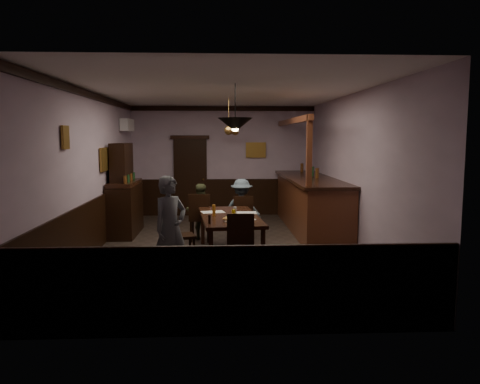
{
  "coord_description": "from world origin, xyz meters",
  "views": [
    {
      "loc": [
        -0.13,
        -8.88,
        2.16
      ],
      "look_at": [
        0.26,
        -0.35,
        1.15
      ],
      "focal_mm": 35.0,
      "sensor_mm": 36.0,
      "label": 1
    }
  ],
  "objects": [
    {
      "name": "person_seated_left",
      "position": [
        -0.53,
        0.95,
        0.59
      ],
      "size": [
        0.62,
        0.51,
        1.18
      ],
      "primitive_type": "imported",
      "rotation": [
        0.0,
        0.0,
        3.26
      ],
      "color": "#495030",
      "rests_on": "ground"
    },
    {
      "name": "newspaper_right",
      "position": [
        0.36,
        -0.3,
        0.75
      ],
      "size": [
        0.42,
        0.3,
        0.01
      ],
      "primitive_type": "cube",
      "rotation": [
        0.0,
        0.0,
        -0.01
      ],
      "color": "silver",
      "rests_on": "dining_table"
    },
    {
      "name": "person_standing",
      "position": [
        -0.86,
        -1.9,
        0.79
      ],
      "size": [
        0.68,
        0.67,
        1.58
      ],
      "primitive_type": "imported",
      "rotation": [
        0.0,
        0.0,
        0.76
      ],
      "color": "slate",
      "rests_on": "ground"
    },
    {
      "name": "chair_side",
      "position": [
        -0.84,
        -0.85,
        0.52
      ],
      "size": [
        0.5,
        0.5,
        0.94
      ],
      "rotation": [
        0.0,
        0.0,
        1.84
      ],
      "color": "black",
      "rests_on": "ground"
    },
    {
      "name": "picture_left_small",
      "position": [
        -2.46,
        -1.6,
        2.15
      ],
      "size": [
        0.04,
        0.28,
        0.36
      ],
      "color": "olive",
      "rests_on": "ground"
    },
    {
      "name": "newspaper_left",
      "position": [
        -0.24,
        -0.19,
        0.75
      ],
      "size": [
        0.48,
        0.39,
        0.01
      ],
      "primitive_type": "cube",
      "rotation": [
        0.0,
        0.0,
        0.24
      ],
      "color": "silver",
      "rests_on": "dining_table"
    },
    {
      "name": "ac_unit",
      "position": [
        -2.38,
        2.9,
        2.45
      ],
      "size": [
        0.2,
        0.85,
        0.3
      ],
      "color": "white",
      "rests_on": "ground"
    },
    {
      "name": "chair_far_right",
      "position": [
        0.38,
        0.76,
        0.52
      ],
      "size": [
        0.41,
        0.41,
        0.95
      ],
      "rotation": [
        0.0,
        0.0,
        3.13
      ],
      "color": "black",
      "rests_on": "ground"
    },
    {
      "name": "napkin",
      "position": [
        0.06,
        -0.78,
        0.75
      ],
      "size": [
        0.16,
        0.16,
        0.0
      ],
      "primitive_type": "cube",
      "rotation": [
        0.0,
        0.0,
        0.1
      ],
      "color": "#DBD750",
      "rests_on": "dining_table"
    },
    {
      "name": "pendant_brass_mid",
      "position": [
        0.1,
        1.46,
        2.3
      ],
      "size": [
        0.2,
        0.2,
        0.81
      ],
      "color": "#BF8C3F",
      "rests_on": "ground"
    },
    {
      "name": "picture_back",
      "position": [
        0.9,
        3.96,
        1.8
      ],
      "size": [
        0.55,
        0.04,
        0.42
      ],
      "color": "olive",
      "rests_on": "ground"
    },
    {
      "name": "sideboard",
      "position": [
        -2.21,
        1.47,
        0.81
      ],
      "size": [
        0.55,
        1.53,
        2.02
      ],
      "color": "black",
      "rests_on": "ground"
    },
    {
      "name": "room",
      "position": [
        0.0,
        0.0,
        1.5
      ],
      "size": [
        5.01,
        8.01,
        3.01
      ],
      "color": "#2D2621",
      "rests_on": "ground"
    },
    {
      "name": "soda_can",
      "position": [
        0.13,
        -0.64,
        0.81
      ],
      "size": [
        0.07,
        0.07,
        0.12
      ],
      "primitive_type": "cylinder",
      "color": "yellow",
      "rests_on": "dining_table"
    },
    {
      "name": "saucer",
      "position": [
        0.43,
        -1.03,
        0.76
      ],
      "size": [
        0.15,
        0.15,
        0.01
      ],
      "primitive_type": "cylinder",
      "color": "white",
      "rests_on": "dining_table"
    },
    {
      "name": "pastry_plate",
      "position": [
        0.07,
        -1.13,
        0.76
      ],
      "size": [
        0.22,
        0.22,
        0.01
      ],
      "primitive_type": "cylinder",
      "color": "white",
      "rests_on": "dining_table"
    },
    {
      "name": "pastry_ring_b",
      "position": [
        0.09,
        -1.04,
        0.79
      ],
      "size": [
        0.13,
        0.13,
        0.04
      ],
      "primitive_type": "torus",
      "color": "#C68C47",
      "rests_on": "pastry_plate"
    },
    {
      "name": "door_back",
      "position": [
        -0.9,
        3.95,
        1.05
      ],
      "size": [
        0.9,
        0.06,
        2.1
      ],
      "primitive_type": "cube",
      "color": "black",
      "rests_on": "ground"
    },
    {
      "name": "pendant_iron",
      "position": [
        0.14,
        -1.35,
        2.35
      ],
      "size": [
        0.56,
        0.56,
        0.76
      ],
      "color": "black",
      "rests_on": "ground"
    },
    {
      "name": "water_glass",
      "position": [
        0.17,
        -0.52,
        0.82
      ],
      "size": [
        0.06,
        0.06,
        0.15
      ],
      "primitive_type": "cylinder",
      "color": "silver",
      "rests_on": "dining_table"
    },
    {
      "name": "beer_glass",
      "position": [
        -0.22,
        -0.58,
        0.85
      ],
      "size": [
        0.06,
        0.06,
        0.2
      ],
      "primitive_type": "cylinder",
      "color": "#BF721E",
      "rests_on": "dining_table"
    },
    {
      "name": "dining_table",
      "position": [
        0.06,
        -0.55,
        0.69
      ],
      "size": [
        1.21,
        2.29,
        0.75
      ],
      "rotation": [
        0.0,
        0.0,
        0.1
      ],
      "color": "black",
      "rests_on": "ground"
    },
    {
      "name": "coffee_cup",
      "position": [
        0.43,
        -1.02,
        0.8
      ],
      "size": [
        0.09,
        0.09,
        0.07
      ],
      "primitive_type": "imported",
      "rotation": [
        0.0,
        0.0,
        0.1
      ],
      "color": "white",
      "rests_on": "saucer"
    },
    {
      "name": "pastry_ring_a",
      "position": [
        -0.0,
        -1.12,
        0.79
      ],
      "size": [
        0.13,
        0.13,
        0.04
      ],
      "primitive_type": "torus",
      "color": "#C68C47",
      "rests_on": "pastry_plate"
    },
    {
      "name": "pepper_mill",
      "position": [
        -0.28,
        -1.32,
        0.82
      ],
      "size": [
        0.04,
        0.04,
        0.14
      ],
      "primitive_type": "cylinder",
      "color": "black",
      "rests_on": "dining_table"
    },
    {
      "name": "picture_left_large",
      "position": [
        -2.46,
        0.8,
        1.7
      ],
      "size": [
        0.04,
        0.62,
        0.48
      ],
      "color": "olive",
      "rests_on": "ground"
    },
    {
      "name": "pendant_brass_far",
      "position": [
        0.3,
        3.17,
        2.3
      ],
      "size": [
        0.2,
        0.2,
        0.81
      ],
      "color": "#BF8C3F",
      "rests_on": "ground"
    },
    {
      "name": "chair_near",
      "position": [
        0.2,
        -1.86,
        0.54
      ],
      "size": [
        0.44,
        0.44,
        0.98
      ],
      "rotation": [
        0.0,
        0.0,
        -0.05
      ],
      "color": "black",
      "rests_on": "ground"
    },
    {
      "name": "bar_counter",
      "position": [
        1.99,
        1.9,
        0.65
      ],
      "size": [
        1.07,
        4.61,
        2.58
      ],
      "color": "#552716",
      "rests_on": "ground"
    },
    {
      "name": "chair_far_left",
      "position": [
        -0.52,
        0.67,
        0.55
      ],
      "size": [
        0.46,
        0.46,
        1.0
      ],
      "rotation": [
        0.0,
        0.0,
        3.08
      ],
      "color": "black",
      "rests_on": "ground"
    },
    {
      "name": "person_seated_right",
      "position": [
        0.36,
        1.03,
        0.63
      ],
      "size": [
        0.9,
        0.63,
        1.27
      ],
      "primitive_type": "imported",
      "rotation": [
        0.0,
        0.0,
        2.93
      ],
      "color": "slate",
      "rests_on": "ground"
    }
  ]
}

